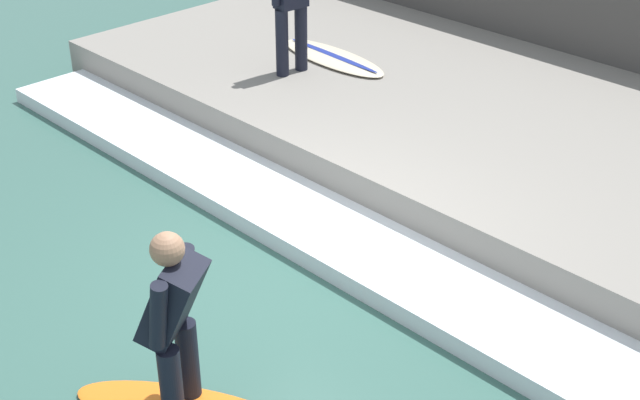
{
  "coord_description": "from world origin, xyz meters",
  "views": [
    {
      "loc": [
        -4.49,
        -4.88,
        4.61
      ],
      "look_at": [
        0.32,
        0.0,
        0.7
      ],
      "focal_mm": 50.0,
      "sensor_mm": 36.0,
      "label": 1
    }
  ],
  "objects": [
    {
      "name": "wave_foam_crest",
      "position": [
        0.68,
        0.0,
        0.09
      ],
      "size": [
        0.99,
        10.9,
        0.18
      ],
      "primitive_type": "cube",
      "color": "silver",
      "rests_on": "ground_plane"
    },
    {
      "name": "back_wall",
      "position": [
        5.83,
        0.0,
        0.85
      ],
      "size": [
        0.5,
        12.04,
        1.69
      ],
      "primitive_type": "cube",
      "color": "#474442",
      "rests_on": "ground_plane"
    },
    {
      "name": "surfer_riding",
      "position": [
        -1.76,
        -0.68,
        0.89
      ],
      "size": [
        0.58,
        0.6,
        1.49
      ],
      "color": "black",
      "rests_on": "surfboard_riding"
    },
    {
      "name": "concrete_ledge",
      "position": [
        3.38,
        0.0,
        0.25
      ],
      "size": [
        4.4,
        11.47,
        0.51
      ],
      "primitive_type": "cube",
      "color": "gray",
      "rests_on": "ground_plane"
    },
    {
      "name": "surfboard_waiting_near",
      "position": [
        3.23,
        2.72,
        0.54
      ],
      "size": [
        0.67,
        1.8,
        0.07
      ],
      "color": "beige",
      "rests_on": "concrete_ledge"
    },
    {
      "name": "ground_plane",
      "position": [
        0.0,
        0.0,
        0.0
      ],
      "size": [
        28.0,
        28.0,
        0.0
      ],
      "primitive_type": "plane",
      "color": "#386056"
    },
    {
      "name": "surfer_waiting_near",
      "position": [
        2.56,
        2.77,
        1.43
      ],
      "size": [
        0.55,
        0.26,
        1.63
      ],
      "color": "black",
      "rests_on": "concrete_ledge"
    }
  ]
}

